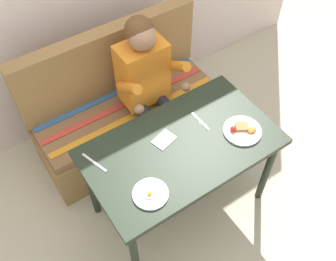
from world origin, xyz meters
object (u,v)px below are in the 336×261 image
plate_breakfast (242,130)px  napkin (164,140)px  knife (94,162)px  couch (125,111)px  fork (200,121)px  table (181,153)px  person (148,80)px  plate_eggs (150,194)px

plate_breakfast → napkin: 0.50m
napkin → knife: napkin is taller
couch → fork: couch is taller
table → person: 0.61m
person → napkin: (-0.19, -0.50, -0.01)m
plate_breakfast → plate_eggs: (-0.72, -0.06, -0.00)m
person → plate_breakfast: person is taller
plate_breakfast → fork: bearing=128.1°
napkin → plate_breakfast: bearing=-26.2°
person → knife: person is taller
table → person: size_ratio=0.99×
fork → plate_breakfast: bearing=-52.7°
plate_breakfast → fork: plate_breakfast is taller
couch → napkin: couch is taller
person → fork: size_ratio=7.13×
plate_eggs → fork: size_ratio=1.20×
person → plate_eggs: (-0.47, -0.77, -0.00)m
person → fork: bearing=-80.6°
person → napkin: bearing=-111.4°
couch → plate_eggs: couch is taller
table → napkin: (-0.07, 0.09, 0.09)m
table → plate_eggs: (-0.34, -0.18, 0.09)m
napkin → knife: (-0.44, 0.09, -0.00)m
couch → knife: 0.87m
plate_breakfast → knife: plate_breakfast is taller
person → plate_eggs: person is taller
plate_breakfast → fork: 0.27m
napkin → fork: size_ratio=0.82×
plate_eggs → knife: size_ratio=1.02×
plate_eggs → napkin: size_ratio=1.47×
couch → person: bearing=-54.0°
napkin → fork: (0.28, -0.00, -0.00)m
napkin → fork: 0.28m
couch → person: (0.13, -0.17, 0.41)m
plate_eggs → fork: (0.55, 0.27, -0.01)m
plate_eggs → napkin: plate_eggs is taller
plate_eggs → fork: bearing=26.4°
plate_breakfast → knife: size_ratio=1.21×
plate_breakfast → plate_eggs: 0.72m
knife → plate_breakfast: bearing=-36.9°
napkin → plate_eggs: bearing=-134.8°
table → couch: bearing=90.0°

